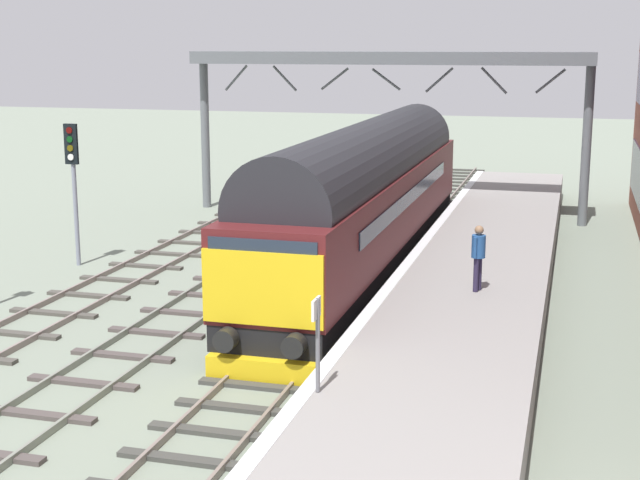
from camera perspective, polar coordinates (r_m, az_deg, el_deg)
The scene contains 10 objects.
ground_plane at distance 24.28m, azimuth 0.31°, elevation -4.71°, with size 140.00×140.00×0.00m, color gray.
track_main at distance 24.27m, azimuth 0.31°, elevation -4.59°, with size 2.50×60.00×0.15m.
track_adjacent_west at distance 25.40m, azimuth -7.52°, elevation -3.93°, with size 2.50×60.00×0.15m.
track_adjacent_far_west at distance 26.86m, azimuth -14.12°, elevation -3.31°, with size 2.50×60.00×0.15m.
station_platform at distance 23.50m, azimuth 8.83°, elevation -4.16°, with size 4.00×44.00×1.01m.
diesel_locomotive at distance 28.34m, azimuth 2.90°, elevation 2.86°, with size 2.74×20.07×4.68m.
signal_post_far at distance 30.21m, azimuth -15.00°, elevation 3.97°, with size 0.44×0.22×4.55m.
platform_number_sign at distance 16.05m, azimuth -0.18°, elevation -5.55°, with size 0.10×0.44×1.69m.
waiting_passenger at distance 22.97m, azimuth 9.76°, elevation -0.73°, with size 0.43×0.49×1.64m.
overhead_footbridge at distance 37.79m, azimuth 4.13°, elevation 10.70°, with size 16.23×2.00×6.69m.
Camera 1 is at (6.10, -22.44, 6.99)m, focal length 51.80 mm.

